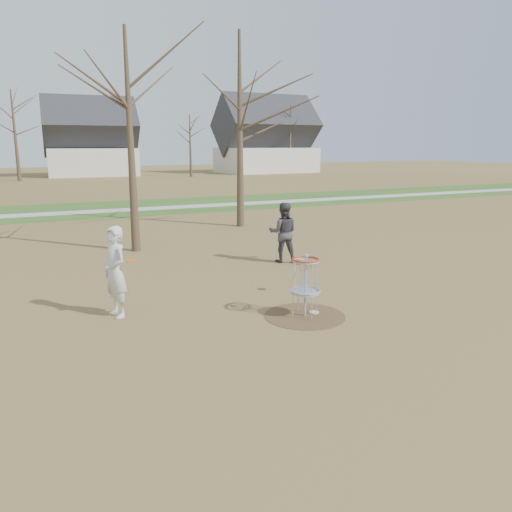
{
  "coord_description": "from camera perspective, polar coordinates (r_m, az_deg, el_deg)",
  "views": [
    {
      "loc": [
        -5.32,
        -9.08,
        3.72
      ],
      "look_at": [
        -0.5,
        1.5,
        1.1
      ],
      "focal_mm": 35.0,
      "sensor_mm": 36.0,
      "label": 1
    }
  ],
  "objects": [
    {
      "name": "dirt_circle",
      "position": [
        11.16,
        5.58,
        -6.81
      ],
      "size": [
        1.8,
        1.8,
        0.01
      ],
      "primitive_type": "cylinder",
      "color": "#47331E",
      "rests_on": "ground"
    },
    {
      "name": "green_band",
      "position": [
        30.77,
        -14.43,
        5.37
      ],
      "size": [
        160.0,
        8.0,
        0.01
      ],
      "primitive_type": "cube",
      "color": "#2D5119",
      "rests_on": "ground"
    },
    {
      "name": "player_standing",
      "position": [
        11.25,
        -15.78,
        -1.76
      ],
      "size": [
        0.68,
        0.84,
        2.01
      ],
      "primitive_type": "imported",
      "rotation": [
        0.0,
        0.0,
        -1.27
      ],
      "color": "silver",
      "rests_on": "ground"
    },
    {
      "name": "houses_row",
      "position": [
        62.39,
        -15.98,
        12.04
      ],
      "size": [
        56.51,
        10.01,
        7.26
      ],
      "color": "silver",
      "rests_on": "ground"
    },
    {
      "name": "footpath",
      "position": [
        29.79,
        -14.09,
        5.18
      ],
      "size": [
        160.0,
        1.5,
        0.01
      ],
      "primitive_type": "cube",
      "color": "#9E9E99",
      "rests_on": "green_band"
    },
    {
      "name": "ground",
      "position": [
        11.16,
        5.58,
        -6.83
      ],
      "size": [
        160.0,
        160.0,
        0.0
      ],
      "primitive_type": "plane",
      "color": "brown",
      "rests_on": "ground"
    },
    {
      "name": "disc_grounded",
      "position": [
        11.36,
        6.66,
        -6.39
      ],
      "size": [
        0.22,
        0.22,
        0.02
      ],
      "primitive_type": "cylinder",
      "color": "silver",
      "rests_on": "dirt_circle"
    },
    {
      "name": "disc_golf_basket",
      "position": [
        10.89,
        5.68,
        -2.29
      ],
      "size": [
        0.64,
        0.64,
        1.35
      ],
      "color": "#9EA3AD",
      "rests_on": "ground"
    },
    {
      "name": "discs_in_play",
      "position": [
        11.65,
        -3.49,
        -0.71
      ],
      "size": [
        4.39,
        0.24,
        0.51
      ],
      "color": "#ED570C",
      "rests_on": "ground"
    },
    {
      "name": "bare_trees",
      "position": [
        45.45,
        -16.02,
        14.28
      ],
      "size": [
        52.62,
        44.98,
        9.0
      ],
      "color": "#382B1E",
      "rests_on": "ground"
    },
    {
      "name": "player_throwing",
      "position": [
        15.94,
        3.13,
        2.71
      ],
      "size": [
        1.16,
        1.06,
        1.92
      ],
      "primitive_type": "imported",
      "rotation": [
        0.0,
        0.0,
        2.69
      ],
      "color": "#3B393F",
      "rests_on": "ground"
    }
  ]
}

